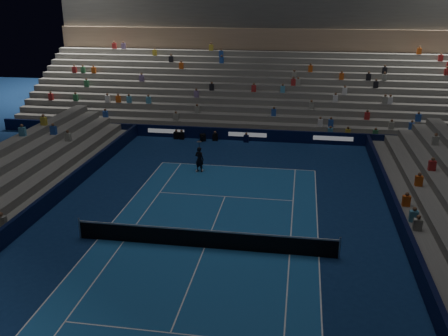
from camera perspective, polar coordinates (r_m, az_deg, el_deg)
ground at (r=24.11m, az=-2.28°, el=-9.30°), size 90.00×90.00×0.00m
court_surface at (r=24.11m, az=-2.28°, el=-9.29°), size 10.97×23.77×0.01m
sponsor_barrier_far at (r=40.93m, az=2.77°, el=3.90°), size 44.00×0.25×1.00m
sponsor_barrier_east at (r=24.11m, az=21.28°, el=-9.42°), size 0.25×37.00×1.00m
sponsor_barrier_west at (r=27.32m, az=-22.80°, el=-6.10°), size 0.25×37.00×1.00m
grandstand_main at (r=49.42m, az=4.08°, el=10.08°), size 44.00×15.20×11.20m
tennis_net at (r=23.87m, az=-2.30°, el=-8.24°), size 12.90×0.10×1.10m
tennis_player at (r=33.63m, az=-2.89°, el=1.02°), size 0.75×0.61×1.78m
broadcast_camera at (r=40.85m, az=-2.50°, el=3.58°), size 0.61×0.96×0.57m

